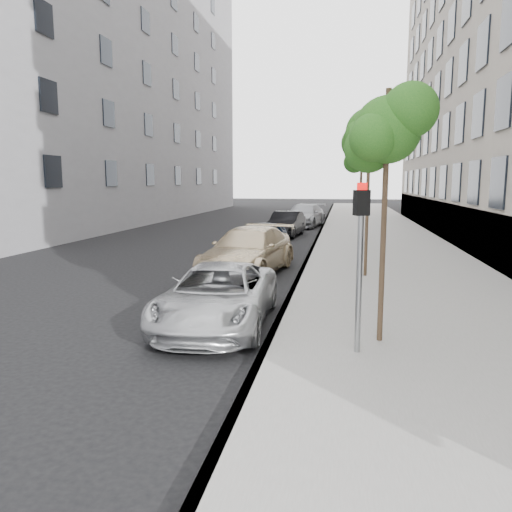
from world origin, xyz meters
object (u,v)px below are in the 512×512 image
(signal_pole, at_px, (360,247))
(minivan, at_px, (218,296))
(tree_mid, at_px, (371,132))
(sedan_black, at_px, (286,224))
(sedan_rear, at_px, (304,215))
(tree_near, at_px, (389,130))
(suv, at_px, (248,251))
(sedan_blue, at_px, (261,237))
(tree_far, at_px, (362,155))

(signal_pole, relative_size, minivan, 0.62)
(minivan, bearing_deg, tree_mid, 57.70)
(tree_mid, relative_size, sedan_black, 1.25)
(tree_mid, height_order, sedan_rear, tree_mid)
(sedan_rear, bearing_deg, tree_near, -73.09)
(sedan_rear, bearing_deg, minivan, -80.82)
(signal_pole, bearing_deg, suv, 93.31)
(sedan_blue, distance_m, sedan_rear, 12.45)
(signal_pole, relative_size, suv, 0.55)
(minivan, bearing_deg, sedan_blue, 92.80)
(tree_near, xyz_separation_m, sedan_rear, (-3.33, 24.51, -3.17))
(tree_far, relative_size, sedan_black, 1.15)
(minivan, distance_m, sedan_rear, 23.66)
(signal_pole, bearing_deg, tree_near, 37.35)
(tree_near, xyz_separation_m, sedan_blue, (-4.23, 12.09, -3.27))
(tree_mid, height_order, sedan_black, tree_mid)
(minivan, height_order, sedan_black, sedan_black)
(tree_mid, xyz_separation_m, suv, (-3.81, 0.38, -3.75))
(tree_near, distance_m, minivan, 4.75)
(sedan_black, bearing_deg, tree_near, -72.45)
(suv, bearing_deg, sedan_rear, 97.02)
(sedan_rear, bearing_deg, tree_mid, -70.35)
(tree_near, bearing_deg, minivan, 165.63)
(minivan, distance_m, suv, 6.05)
(signal_pole, xyz_separation_m, sedan_black, (-3.41, 19.12, -1.27))
(tree_near, bearing_deg, tree_far, 90.00)
(sedan_black, xyz_separation_m, sedan_rear, (0.54, 6.11, 0.07))
(signal_pole, xyz_separation_m, minivan, (-2.87, 1.57, -1.31))
(signal_pole, distance_m, sedan_blue, 13.42)
(tree_near, relative_size, suv, 0.87)
(minivan, height_order, sedan_blue, sedan_blue)
(sedan_blue, bearing_deg, minivan, -76.42)
(tree_near, height_order, sedan_black, tree_near)
(suv, xyz_separation_m, sedan_blue, (-0.42, 5.21, -0.10))
(tree_mid, xyz_separation_m, sedan_black, (-3.87, 11.90, -3.83))
(minivan, relative_size, suv, 0.88)
(tree_mid, bearing_deg, tree_far, 90.00)
(tree_near, bearing_deg, signal_pole, -122.12)
(sedan_rear, bearing_deg, sedan_black, -85.88)
(signal_pole, bearing_deg, sedan_rear, 75.97)
(sedan_black, height_order, sedan_rear, sedan_rear)
(signal_pole, distance_m, suv, 8.40)
(sedan_blue, bearing_deg, signal_pole, -64.59)
(sedan_blue, relative_size, sedan_rear, 0.74)
(tree_far, relative_size, sedan_rear, 0.92)
(minivan, xyz_separation_m, suv, (-0.49, 6.03, 0.12))
(signal_pole, height_order, sedan_black, signal_pole)
(tree_mid, distance_m, tree_far, 6.51)
(tree_near, distance_m, sedan_rear, 24.93)
(suv, relative_size, sedan_black, 1.25)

